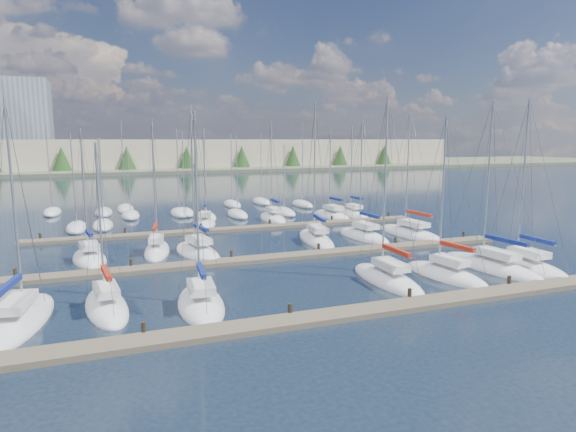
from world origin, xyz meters
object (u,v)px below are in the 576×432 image
object	(u,v)px
sailboat_h	(90,259)
sailboat_e	(445,275)
sailboat_c	(201,304)
sailboat_k	(316,239)
sailboat_r	(353,214)
sailboat_m	(410,234)
sailboat_q	(332,216)
sailboat_o	(206,223)
sailboat_i	(157,250)
sailboat_f	(491,267)
sailboat_a	(19,320)
sailboat_g	(524,266)
sailboat_j	(198,252)
sailboat_p	(273,218)
sailboat_l	(363,236)
sailboat_d	(387,279)
sailboat_b	(107,307)

from	to	relation	value
sailboat_h	sailboat_e	world-z (taller)	sailboat_e
sailboat_c	sailboat_k	distance (m)	20.77
sailboat_e	sailboat_r	size ratio (longest dim) A/B	1.00
sailboat_c	sailboat_m	xyz separation A→B (m)	(24.81, 14.31, -0.01)
sailboat_q	sailboat_r	size ratio (longest dim) A/B	0.96
sailboat_h	sailboat_r	distance (m)	34.79
sailboat_o	sailboat_r	bearing A→B (deg)	11.59
sailboat_i	sailboat_f	world-z (taller)	sailboat_f
sailboat_c	sailboat_h	bearing A→B (deg)	119.51
sailboat_h	sailboat_r	size ratio (longest dim) A/B	0.93
sailboat_r	sailboat_a	xyz separation A→B (m)	(-35.17, -27.26, -0.02)
sailboat_f	sailboat_g	xyz separation A→B (m)	(2.59, -0.75, 0.01)
sailboat_o	sailboat_f	bearing A→B (deg)	-45.89
sailboat_h	sailboat_q	size ratio (longest dim) A/B	0.97
sailboat_m	sailboat_r	bearing A→B (deg)	84.00
sailboat_i	sailboat_g	world-z (taller)	sailboat_g
sailboat_a	sailboat_g	world-z (taller)	sailboat_g
sailboat_h	sailboat_i	size ratio (longest dim) A/B	0.93
sailboat_h	sailboat_o	bearing A→B (deg)	39.27
sailboat_m	sailboat_j	size ratio (longest dim) A/B	0.99
sailboat_f	sailboat_j	world-z (taller)	sailboat_f
sailboat_j	sailboat_k	bearing A→B (deg)	-3.32
sailboat_q	sailboat_i	bearing A→B (deg)	-154.19
sailboat_k	sailboat_j	xyz separation A→B (m)	(-12.08, -1.42, -0.00)
sailboat_q	sailboat_j	distance (m)	24.63
sailboat_m	sailboat_p	distance (m)	17.96
sailboat_k	sailboat_l	bearing A→B (deg)	7.01
sailboat_i	sailboat_f	distance (m)	28.26
sailboat_l	sailboat_j	xyz separation A→B (m)	(-17.33, -1.24, 0.01)
sailboat_q	sailboat_d	xyz separation A→B (m)	(-8.78, -27.50, 0.01)
sailboat_j	sailboat_d	world-z (taller)	sailboat_d
sailboat_f	sailboat_g	distance (m)	2.69
sailboat_h	sailboat_e	xyz separation A→B (m)	(24.81, -14.38, 0.00)
sailboat_l	sailboat_f	world-z (taller)	sailboat_f
sailboat_f	sailboat_p	distance (m)	29.47
sailboat_k	sailboat_d	xyz separation A→B (m)	(-0.85, -14.57, -0.00)
sailboat_m	sailboat_l	world-z (taller)	sailboat_m
sailboat_b	sailboat_j	xyz separation A→B (m)	(7.56, 12.22, 0.01)
sailboat_c	sailboat_r	xyz separation A→B (m)	(25.28, 28.05, 0.01)
sailboat_r	sailboat_b	distance (m)	40.59
sailboat_q	sailboat_f	xyz separation A→B (m)	(0.74, -27.33, 0.01)
sailboat_e	sailboat_q	size ratio (longest dim) A/B	1.04
sailboat_c	sailboat_d	bearing A→B (deg)	6.80
sailboat_f	sailboat_a	distance (m)	32.83
sailboat_l	sailboat_d	xyz separation A→B (m)	(-6.10, -14.39, 0.01)
sailboat_e	sailboat_m	distance (m)	15.75
sailboat_c	sailboat_p	bearing A→B (deg)	68.12
sailboat_r	sailboat_d	distance (m)	29.97
sailboat_o	sailboat_r	xyz separation A→B (m)	(19.62, -0.11, -0.01)
sailboat_q	sailboat_a	world-z (taller)	sailboat_a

